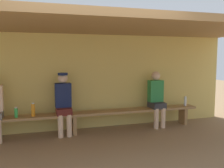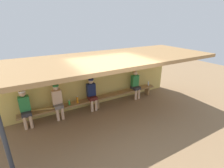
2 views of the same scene
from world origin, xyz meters
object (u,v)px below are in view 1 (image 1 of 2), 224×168
(water_bottle_green, at_px, (185,101))
(bench, at_px, (74,116))
(player_rightmost, at_px, (156,97))
(water_bottle_clear, at_px, (16,113))
(water_bottle_orange, at_px, (33,110))
(player_in_white, at_px, (63,101))

(water_bottle_green, bearing_deg, bench, -179.99)
(player_rightmost, bearing_deg, bench, -179.91)
(water_bottle_clear, distance_m, water_bottle_orange, 0.33)
(bench, relative_size, player_in_white, 4.46)
(water_bottle_orange, height_order, water_bottle_green, water_bottle_orange)
(player_in_white, height_order, water_bottle_clear, player_in_white)
(water_bottle_clear, height_order, water_bottle_green, water_bottle_green)
(bench, height_order, water_bottle_clear, water_bottle_clear)
(bench, distance_m, water_bottle_clear, 1.19)
(player_in_white, height_order, water_bottle_orange, player_in_white)
(water_bottle_clear, xyz_separation_m, water_bottle_orange, (0.33, 0.02, 0.03))
(water_bottle_green, bearing_deg, player_rightmost, 179.82)
(bench, distance_m, player_rightmost, 2.03)
(water_bottle_orange, distance_m, water_bottle_green, 3.65)
(bench, bearing_deg, water_bottle_clear, -177.99)
(water_bottle_clear, bearing_deg, player_rightmost, 0.80)
(player_in_white, relative_size, water_bottle_clear, 6.26)
(player_rightmost, relative_size, water_bottle_clear, 6.22)
(water_bottle_clear, distance_m, water_bottle_green, 3.98)
(bench, height_order, water_bottle_orange, water_bottle_orange)
(water_bottle_clear, relative_size, water_bottle_green, 0.89)
(player_in_white, distance_m, water_bottle_green, 3.03)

